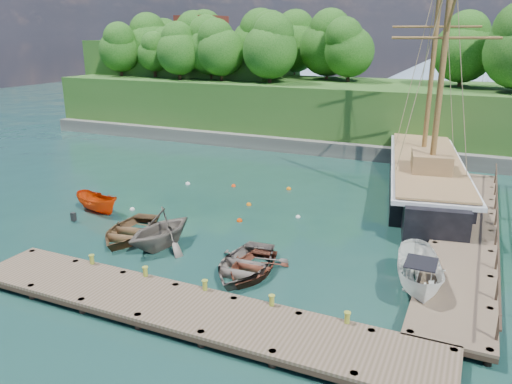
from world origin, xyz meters
TOP-DOWN VIEW (x-y plane):
  - ground at (0.00, 0.00)m, footprint 160.00×160.00m
  - dock_near at (2.00, -6.50)m, footprint 20.00×3.20m
  - dock_east at (11.50, 7.00)m, footprint 3.20×24.00m
  - bollard_0 at (-4.00, -5.10)m, footprint 0.26×0.26m
  - bollard_1 at (-1.00, -5.10)m, footprint 0.26×0.26m
  - bollard_2 at (2.00, -5.10)m, footprint 0.26×0.26m
  - bollard_3 at (5.00, -5.10)m, footprint 0.26×0.26m
  - bollard_4 at (8.00, -5.10)m, footprint 0.26×0.26m
  - rowboat_0 at (-5.36, -0.68)m, footprint 4.27×5.40m
  - rowboat_1 at (-3.07, -1.03)m, footprint 4.39×4.86m
  - rowboat_2 at (2.64, -1.89)m, footprint 3.11×4.19m
  - rowboat_3 at (2.23, -1.87)m, footprint 3.81×5.11m
  - motorboat_orange at (-9.76, 1.81)m, footprint 3.85×2.17m
  - cabin_boat_white at (10.00, -0.53)m, footprint 2.85×5.23m
  - schooner at (8.50, 14.35)m, footprint 7.90×26.33m
  - mooring_buoy_0 at (-8.07, 3.04)m, footprint 0.31×0.31m
  - mooring_buoy_1 at (-1.65, 6.94)m, footprint 0.33×0.33m
  - mooring_buoy_2 at (-0.91, 4.04)m, footprint 0.35×0.35m
  - mooring_buoy_3 at (2.08, 6.10)m, footprint 0.29×0.29m
  - mooring_buoy_4 at (-4.48, 10.30)m, footprint 0.33×0.33m
  - mooring_buoy_5 at (-0.50, 11.29)m, footprint 0.35×0.35m
  - mooring_buoy_6 at (-7.85, 9.38)m, footprint 0.35×0.35m
  - headland at (-12.88, 31.36)m, footprint 51.00×19.31m
  - distant_ridge at (4.30, 70.00)m, footprint 117.00×40.00m

SIDE VIEW (x-z plane):
  - ground at x=0.00m, z-range 0.00..0.00m
  - bollard_0 at x=-4.00m, z-range -0.23..0.23m
  - bollard_1 at x=-1.00m, z-range -0.23..0.23m
  - bollard_2 at x=2.00m, z-range -0.23..0.23m
  - bollard_3 at x=5.00m, z-range -0.23..0.23m
  - bollard_4 at x=8.00m, z-range -0.23..0.23m
  - rowboat_0 at x=-5.36m, z-range -0.50..0.50m
  - rowboat_1 at x=-3.07m, z-range -1.12..1.12m
  - rowboat_2 at x=2.64m, z-range -0.42..0.42m
  - rowboat_3 at x=2.23m, z-range -0.51..0.51m
  - motorboat_orange at x=-9.76m, z-range -0.70..0.70m
  - cabin_boat_white at x=10.00m, z-range -0.96..0.96m
  - mooring_buoy_0 at x=-8.07m, z-range -0.15..0.15m
  - mooring_buoy_1 at x=-1.65m, z-range -0.17..0.17m
  - mooring_buoy_2 at x=-0.91m, z-range -0.17..0.17m
  - mooring_buoy_3 at x=2.08m, z-range -0.15..0.15m
  - mooring_buoy_4 at x=-4.48m, z-range -0.16..0.16m
  - mooring_buoy_5 at x=-0.50m, z-range -0.17..0.17m
  - mooring_buoy_6 at x=-7.85m, z-range -0.18..0.18m
  - dock_near at x=2.00m, z-range -0.12..0.98m
  - dock_east at x=11.50m, z-range -0.12..0.98m
  - schooner at x=8.50m, z-range -8.54..10.66m
  - distant_ridge at x=4.30m, z-range -0.65..9.35m
  - headland at x=-12.88m, z-range -0.91..11.99m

